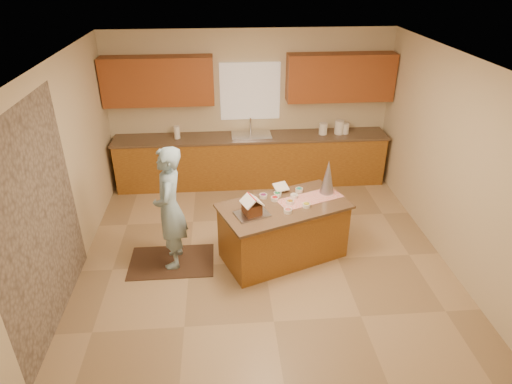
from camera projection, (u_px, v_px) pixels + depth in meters
The scene contains 28 objects.
floor at pixel (264, 262), 6.14m from camera, with size 5.50×5.50×0.00m, color tan.
ceiling at pixel (267, 64), 4.87m from camera, with size 5.50×5.50×0.00m, color silver.
wall_back at pixel (250, 107), 7.92m from camera, with size 5.50×5.50×0.00m, color beige.
wall_front at pixel (305, 346), 3.09m from camera, with size 5.50×5.50×0.00m, color beige.
wall_left at pixel (59, 182), 5.33m from camera, with size 5.50×5.50×0.00m, color beige.
wall_right at pixel (459, 168), 5.69m from camera, with size 5.50×5.50×0.00m, color beige.
stone_accent at pixel (39, 224), 4.67m from camera, with size 2.50×2.50×0.00m, color gray.
window_curtain at pixel (250, 91), 7.75m from camera, with size 1.05×0.03×1.00m, color white.
back_counter_base at pixel (251, 161), 8.09m from camera, with size 4.80×0.60×0.88m, color #9C6520.
back_counter_top at pixel (251, 137), 7.87m from camera, with size 4.85×0.63×0.04m, color brown.
upper_cabinet_left at pixel (158, 81), 7.39m from camera, with size 1.85×0.35×0.80m, color #964620.
upper_cabinet_right at pixel (340, 77), 7.62m from camera, with size 1.85×0.35×0.80m, color #964620.
sink at pixel (251, 138), 7.88m from camera, with size 0.70×0.45×0.12m, color silver.
faucet at pixel (251, 125), 7.95m from camera, with size 0.03×0.03×0.28m, color silver.
island_base at pixel (283, 232), 6.09m from camera, with size 1.62×0.81×0.79m, color #9C6520.
island_top at pixel (284, 206), 5.90m from camera, with size 1.69×0.88×0.04m, color brown.
table_runner at pixel (310, 198), 6.04m from camera, with size 0.90×0.32×0.01m, color #B9100D.
baking_tray at pixel (252, 214), 5.66m from camera, with size 0.41×0.31×0.02m, color silver.
cookbook at pixel (281, 187), 6.17m from camera, with size 0.20×0.02×0.16m, color white.
tinsel_tree at pixel (328, 177), 6.07m from camera, with size 0.20×0.20×0.49m, color silver.
rug at pixel (172, 262), 6.14m from camera, with size 1.15×0.75×0.01m, color black.
boy at pixel (170, 208), 5.74m from camera, with size 0.62×0.41×1.69m, color #8DB3C8.
canister_a at pixel (323, 129), 7.91m from camera, with size 0.15×0.15×0.20m, color white.
canister_b at pixel (339, 127), 7.92m from camera, with size 0.17×0.17×0.24m, color white.
canister_c at pixel (345, 129), 7.94m from camera, with size 0.13×0.13×0.19m, color white.
paper_towel at pixel (177, 132), 7.72m from camera, with size 0.10×0.10×0.22m, color white.
gingerbread_house at pixel (252, 207), 5.61m from camera, with size 0.32×0.32×0.25m.
candy_bowls at pixel (287, 199), 5.98m from camera, with size 0.65×0.67×0.05m.
Camera 1 is at (-0.52, -4.93, 3.76)m, focal length 31.12 mm.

